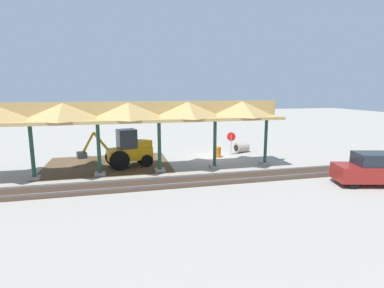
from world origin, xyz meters
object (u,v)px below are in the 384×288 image
(distant_parked_car, at_px, (373,169))
(concrete_pipe, at_px, (241,147))
(stop_sign, at_px, (231,139))
(backhoe, at_px, (128,150))
(traffic_barrel, at_px, (218,152))

(distant_parked_car, bearing_deg, concrete_pipe, -70.89)
(stop_sign, height_order, backhoe, backhoe)
(backhoe, xyz_separation_m, concrete_pipe, (-10.31, -2.94, -0.80))
(concrete_pipe, xyz_separation_m, traffic_barrel, (2.79, 1.47, -0.01))
(stop_sign, height_order, traffic_barrel, stop_sign)
(distant_parked_car, bearing_deg, stop_sign, -62.47)
(backhoe, xyz_separation_m, traffic_barrel, (-7.52, -1.47, -0.81))
(backhoe, height_order, concrete_pipe, backhoe)
(concrete_pipe, bearing_deg, traffic_barrel, 27.71)
(distant_parked_car, bearing_deg, backhoe, -29.52)
(concrete_pipe, bearing_deg, distant_parked_car, 109.11)
(backhoe, relative_size, distant_parked_car, 1.20)
(traffic_barrel, bearing_deg, concrete_pipe, -152.29)
(distant_parked_car, bearing_deg, traffic_barrel, -55.18)
(distant_parked_car, height_order, traffic_barrel, distant_parked_car)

